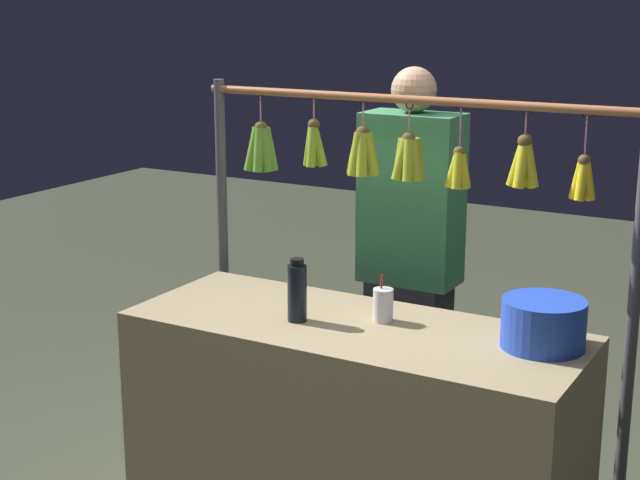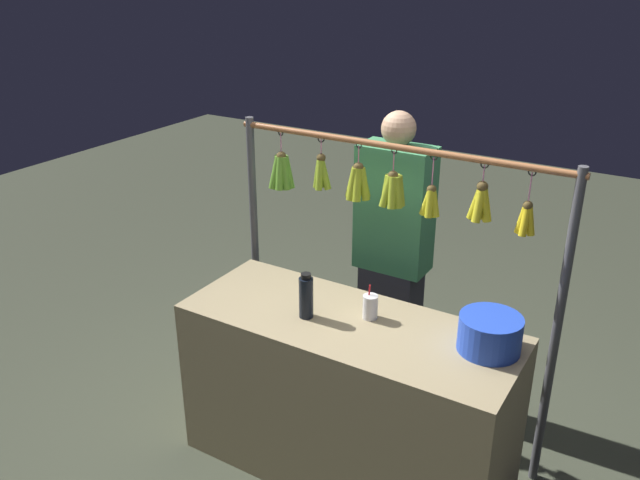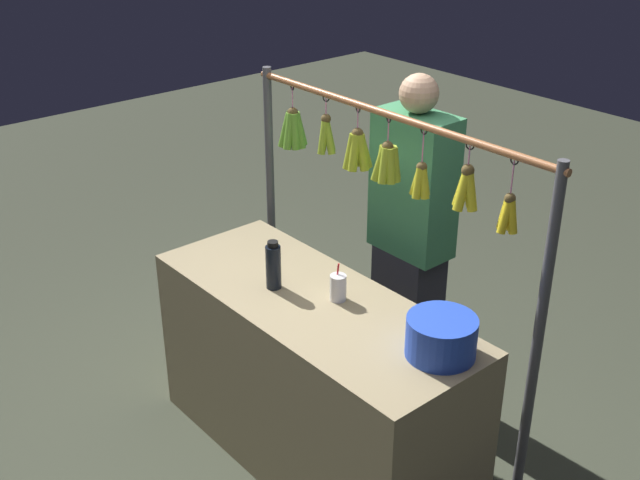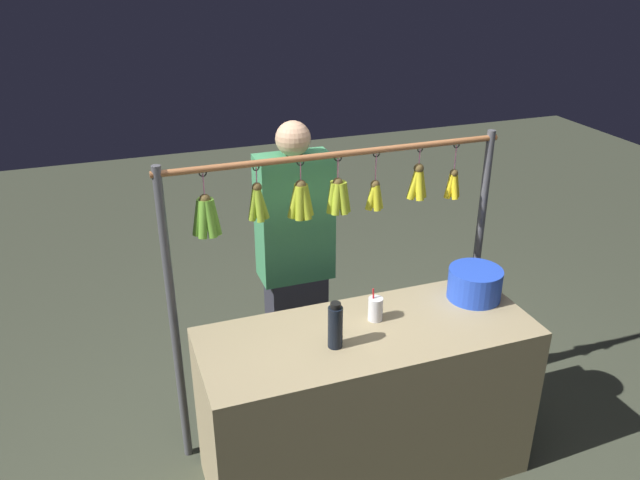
% 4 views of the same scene
% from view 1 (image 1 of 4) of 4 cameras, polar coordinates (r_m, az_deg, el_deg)
% --- Properties ---
extents(market_counter, '(1.63, 0.63, 0.87)m').
position_cam_1_polar(market_counter, '(3.58, 1.98, -11.59)').
color(market_counter, tan).
rests_on(market_counter, ground).
extents(display_rack, '(1.79, 0.15, 1.66)m').
position_cam_1_polar(display_rack, '(3.71, 4.37, 2.17)').
color(display_rack, '#4C4C51').
rests_on(display_rack, ground).
extents(water_bottle, '(0.07, 0.07, 0.23)m').
position_cam_1_polar(water_bottle, '(3.42, -1.36, -3.06)').
color(water_bottle, black).
rests_on(water_bottle, market_counter).
extents(blue_bucket, '(0.28, 0.28, 0.16)m').
position_cam_1_polar(blue_bucket, '(3.26, 13.04, -4.83)').
color(blue_bucket, blue).
rests_on(blue_bucket, market_counter).
extents(drink_cup, '(0.07, 0.07, 0.17)m').
position_cam_1_polar(drink_cup, '(3.44, 3.74, -3.85)').
color(drink_cup, silver).
rests_on(drink_cup, market_counter).
extents(vendor_person, '(0.41, 0.22, 1.72)m').
position_cam_1_polar(vendor_person, '(4.12, 5.31, -1.99)').
color(vendor_person, '#2D2D38').
rests_on(vendor_person, ground).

